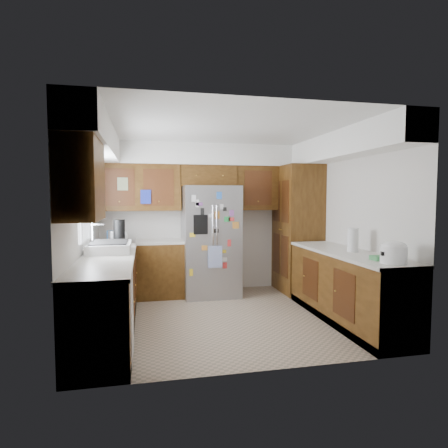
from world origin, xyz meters
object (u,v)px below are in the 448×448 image
(pantry, at_px, (297,229))
(rice_cooker, at_px, (394,252))
(fridge, at_px, (211,241))
(paper_towel, at_px, (353,240))

(pantry, relative_size, rice_cooker, 7.68)
(pantry, xyz_separation_m, rice_cooker, (-0.00, -2.53, -0.03))
(fridge, distance_m, paper_towel, 2.33)
(rice_cooker, bearing_deg, pantry, 89.99)
(fridge, bearing_deg, rice_cooker, -59.87)
(paper_towel, bearing_deg, rice_cooker, -92.52)
(fridge, bearing_deg, paper_towel, -48.50)
(pantry, relative_size, fridge, 1.19)
(fridge, relative_size, paper_towel, 5.92)
(fridge, height_order, rice_cooker, fridge)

